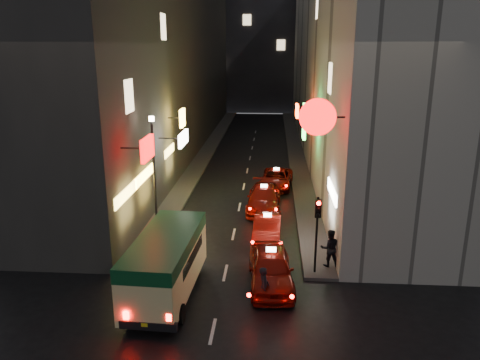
% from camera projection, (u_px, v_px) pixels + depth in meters
% --- Properties ---
extents(building_left, '(7.63, 52.00, 18.00)m').
position_uv_depth(building_left, '(167.00, 55.00, 43.56)').
color(building_left, '#33312E').
rests_on(building_left, ground).
extents(building_right, '(7.90, 52.00, 18.00)m').
position_uv_depth(building_right, '(340.00, 56.00, 42.48)').
color(building_right, '#A6A298').
rests_on(building_right, ground).
extents(building_far, '(30.00, 10.00, 22.00)m').
position_uv_depth(building_far, '(261.00, 38.00, 73.16)').
color(building_far, '#323237').
rests_on(building_far, ground).
extents(sidewalk_left, '(1.50, 52.00, 0.15)m').
position_uv_depth(sidewalk_left, '(208.00, 150.00, 45.77)').
color(sidewalk_left, '#43413E').
rests_on(sidewalk_left, ground).
extents(sidewalk_right, '(1.50, 52.00, 0.15)m').
position_uv_depth(sidewalk_right, '(295.00, 151.00, 45.20)').
color(sidewalk_right, '#43413E').
rests_on(sidewalk_right, ground).
extents(minibus, '(2.40, 6.15, 2.61)m').
position_uv_depth(minibus, '(166.00, 259.00, 18.70)').
color(minibus, '#EEE195').
rests_on(minibus, ground).
extents(taxi_near, '(2.71, 5.80, 1.97)m').
position_uv_depth(taxi_near, '(271.00, 265.00, 19.78)').
color(taxi_near, maroon).
rests_on(taxi_near, ground).
extents(taxi_second, '(2.14, 4.86, 1.69)m').
position_uv_depth(taxi_second, '(267.00, 226.00, 24.43)').
color(taxi_second, maroon).
rests_on(taxi_second, ground).
extents(taxi_third, '(2.31, 5.35, 1.85)m').
position_uv_depth(taxi_third, '(264.00, 196.00, 29.03)').
color(taxi_third, maroon).
rests_on(taxi_third, ground).
extents(taxi_far, '(2.42, 4.93, 1.68)m').
position_uv_depth(taxi_far, '(276.00, 177.00, 33.61)').
color(taxi_far, maroon).
rests_on(taxi_far, ground).
extents(pedestrian_crossing, '(0.42, 0.64, 1.88)m').
position_uv_depth(pedestrian_crossing, '(264.00, 285.00, 18.10)').
color(pedestrian_crossing, black).
rests_on(pedestrian_crossing, ground).
extents(pedestrian_sidewalk, '(0.80, 0.56, 1.99)m').
position_uv_depth(pedestrian_sidewalk, '(330.00, 246.00, 21.15)').
color(pedestrian_sidewalk, black).
rests_on(pedestrian_sidewalk, sidewalk_right).
extents(traffic_light, '(0.26, 0.43, 3.50)m').
position_uv_depth(traffic_light, '(317.00, 219.00, 20.02)').
color(traffic_light, black).
rests_on(traffic_light, sidewalk_right).
extents(lamp_post, '(0.28, 0.28, 6.22)m').
position_uv_depth(lamp_post, '(154.00, 167.00, 24.63)').
color(lamp_post, black).
rests_on(lamp_post, sidewalk_left).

